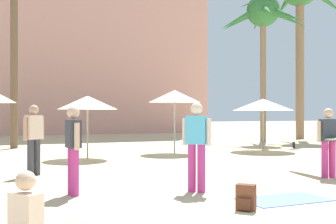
{
  "coord_description": "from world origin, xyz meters",
  "views": [
    {
      "loc": [
        -2.72,
        -4.03,
        1.57
      ],
      "look_at": [
        0.53,
        4.36,
        1.58
      ],
      "focal_mm": 45.66,
      "sensor_mm": 36.0,
      "label": 1
    }
  ],
  "objects_px": {
    "backpack": "(246,198)",
    "person_mid_right": "(73,146)",
    "person_near_left": "(325,140)",
    "person_far_left": "(38,217)",
    "cafe_umbrella_1": "(263,105)",
    "cafe_umbrella_3": "(175,96)",
    "person_mid_center": "(34,137)",
    "beach_towel": "(284,199)",
    "palm_tree_far_right": "(263,18)",
    "cafe_umbrella_5": "(88,103)",
    "person_far_right": "(197,143)"
  },
  "relations": [
    {
      "from": "person_far_right",
      "to": "person_mid_center",
      "type": "xyz_separation_m",
      "value": [
        -2.85,
        3.45,
        -0.0
      ]
    },
    {
      "from": "cafe_umbrella_1",
      "to": "backpack",
      "type": "distance_m",
      "value": 11.07
    },
    {
      "from": "cafe_umbrella_5",
      "to": "person_near_left",
      "type": "height_order",
      "value": "cafe_umbrella_5"
    },
    {
      "from": "cafe_umbrella_1",
      "to": "person_mid_center",
      "type": "bearing_deg",
      "value": -157.78
    },
    {
      "from": "cafe_umbrella_1",
      "to": "person_mid_center",
      "type": "height_order",
      "value": "cafe_umbrella_1"
    },
    {
      "from": "person_near_left",
      "to": "person_mid_right",
      "type": "bearing_deg",
      "value": -80.62
    },
    {
      "from": "cafe_umbrella_5",
      "to": "person_mid_center",
      "type": "relative_size",
      "value": 1.22
    },
    {
      "from": "palm_tree_far_right",
      "to": "person_near_left",
      "type": "height_order",
      "value": "palm_tree_far_right"
    },
    {
      "from": "cafe_umbrella_1",
      "to": "person_far_right",
      "type": "distance_m",
      "value": 9.66
    },
    {
      "from": "person_mid_right",
      "to": "person_mid_center",
      "type": "xyz_separation_m",
      "value": [
        -0.53,
        2.9,
        0.04
      ]
    },
    {
      "from": "backpack",
      "to": "person_mid_right",
      "type": "relative_size",
      "value": 0.25
    },
    {
      "from": "cafe_umbrella_1",
      "to": "cafe_umbrella_5",
      "type": "relative_size",
      "value": 1.16
    },
    {
      "from": "backpack",
      "to": "person_mid_right",
      "type": "height_order",
      "value": "person_mid_right"
    },
    {
      "from": "palm_tree_far_right",
      "to": "person_near_left",
      "type": "bearing_deg",
      "value": -117.08
    },
    {
      "from": "palm_tree_far_right",
      "to": "beach_towel",
      "type": "xyz_separation_m",
      "value": [
        -8.36,
        -13.2,
        -6.66
      ]
    },
    {
      "from": "palm_tree_far_right",
      "to": "person_far_left",
      "type": "bearing_deg",
      "value": -131.74
    },
    {
      "from": "beach_towel",
      "to": "backpack",
      "type": "xyz_separation_m",
      "value": [
        -1.1,
        -0.48,
        0.19
      ]
    },
    {
      "from": "person_near_left",
      "to": "person_far_left",
      "type": "height_order",
      "value": "person_near_left"
    },
    {
      "from": "cafe_umbrella_5",
      "to": "palm_tree_far_right",
      "type": "bearing_deg",
      "value": 25.79
    },
    {
      "from": "person_mid_right",
      "to": "person_near_left",
      "type": "bearing_deg",
      "value": -5.73
    },
    {
      "from": "person_far_right",
      "to": "cafe_umbrella_1",
      "type": "bearing_deg",
      "value": -176.9
    },
    {
      "from": "cafe_umbrella_3",
      "to": "backpack",
      "type": "height_order",
      "value": "cafe_umbrella_3"
    },
    {
      "from": "cafe_umbrella_3",
      "to": "cafe_umbrella_5",
      "type": "distance_m",
      "value": 3.59
    },
    {
      "from": "cafe_umbrella_5",
      "to": "person_far_right",
      "type": "distance_m",
      "value": 7.04
    },
    {
      "from": "cafe_umbrella_5",
      "to": "backpack",
      "type": "height_order",
      "value": "cafe_umbrella_5"
    },
    {
      "from": "person_far_left",
      "to": "person_mid_right",
      "type": "xyz_separation_m",
      "value": [
        0.86,
        2.83,
        0.62
      ]
    },
    {
      "from": "cafe_umbrella_3",
      "to": "person_mid_right",
      "type": "xyz_separation_m",
      "value": [
        -4.96,
        -7.11,
        -1.27
      ]
    },
    {
      "from": "palm_tree_far_right",
      "to": "person_near_left",
      "type": "relative_size",
      "value": 2.73
    },
    {
      "from": "cafe_umbrella_5",
      "to": "beach_towel",
      "type": "relative_size",
      "value": 1.36
    },
    {
      "from": "cafe_umbrella_3",
      "to": "beach_towel",
      "type": "bearing_deg",
      "value": -99.4
    },
    {
      "from": "palm_tree_far_right",
      "to": "person_mid_right",
      "type": "xyz_separation_m",
      "value": [
        -11.84,
        -11.4,
        -5.74
      ]
    },
    {
      "from": "person_mid_center",
      "to": "beach_towel",
      "type": "bearing_deg",
      "value": -173.38
    },
    {
      "from": "cafe_umbrella_1",
      "to": "person_mid_right",
      "type": "xyz_separation_m",
      "value": [
        -8.68,
        -6.66,
        -0.96
      ]
    },
    {
      "from": "beach_towel",
      "to": "person_mid_right",
      "type": "relative_size",
      "value": 0.93
    },
    {
      "from": "cafe_umbrella_3",
      "to": "cafe_umbrella_1",
      "type": "bearing_deg",
      "value": -6.8
    },
    {
      "from": "cafe_umbrella_3",
      "to": "backpack",
      "type": "xyz_separation_m",
      "value": [
        -2.57,
        -9.39,
        -1.99
      ]
    },
    {
      "from": "palm_tree_far_right",
      "to": "cafe_umbrella_1",
      "type": "height_order",
      "value": "palm_tree_far_right"
    },
    {
      "from": "palm_tree_far_right",
      "to": "person_mid_center",
      "type": "xyz_separation_m",
      "value": [
        -12.37,
        -8.5,
        -5.7
      ]
    },
    {
      "from": "person_mid_right",
      "to": "person_mid_center",
      "type": "distance_m",
      "value": 2.95
    },
    {
      "from": "cafe_umbrella_1",
      "to": "cafe_umbrella_3",
      "type": "height_order",
      "value": "cafe_umbrella_3"
    },
    {
      "from": "backpack",
      "to": "beach_towel",
      "type": "bearing_deg",
      "value": 158.7
    },
    {
      "from": "cafe_umbrella_5",
      "to": "backpack",
      "type": "distance_m",
      "value": 8.87
    },
    {
      "from": "palm_tree_far_right",
      "to": "person_near_left",
      "type": "xyz_separation_m",
      "value": [
        -5.78,
        -11.3,
        -5.75
      ]
    },
    {
      "from": "person_far_right",
      "to": "palm_tree_far_right",
      "type": "bearing_deg",
      "value": -174.04
    },
    {
      "from": "person_far_left",
      "to": "person_mid_center",
      "type": "distance_m",
      "value": 5.78
    },
    {
      "from": "backpack",
      "to": "person_far_right",
      "type": "distance_m",
      "value": 1.9
    },
    {
      "from": "cafe_umbrella_3",
      "to": "person_mid_right",
      "type": "height_order",
      "value": "cafe_umbrella_3"
    },
    {
      "from": "cafe_umbrella_5",
      "to": "person_mid_right",
      "type": "bearing_deg",
      "value": -102.82
    },
    {
      "from": "cafe_umbrella_3",
      "to": "person_far_left",
      "type": "height_order",
      "value": "cafe_umbrella_3"
    },
    {
      "from": "cafe_umbrella_3",
      "to": "person_mid_right",
      "type": "distance_m",
      "value": 8.76
    }
  ]
}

